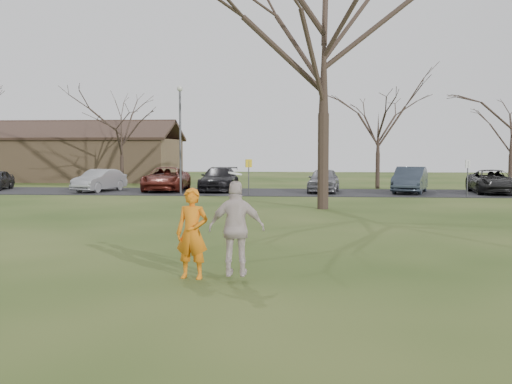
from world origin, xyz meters
TOP-DOWN VIEW (x-y plane):
  - ground at (0.00, 0.00)m, footprint 120.00×120.00m
  - parking_strip at (0.00, 25.00)m, footprint 62.00×6.50m
  - player_defender at (-0.96, 0.24)m, footprint 0.73×0.54m
  - car_1 at (-11.55, 24.53)m, footprint 2.42×4.39m
  - car_2 at (-7.55, 25.41)m, footprint 2.75×5.46m
  - car_3 at (-4.22, 25.54)m, footprint 2.12×5.13m
  - car_4 at (2.27, 25.02)m, footprint 2.19×4.47m
  - car_5 at (7.42, 24.97)m, footprint 2.89×4.99m
  - car_6 at (12.20, 24.92)m, footprint 2.63×5.15m
  - catching_play at (-0.02, -0.08)m, footprint 1.11×0.49m
  - building at (-20.00, 38.00)m, footprint 20.60×8.50m
  - lamp_post at (-6.00, 22.50)m, footprint 0.34×0.34m
  - sign_yellow at (-2.00, 22.00)m, footprint 0.35×0.35m
  - sign_white at (10.00, 22.00)m, footprint 0.35×0.35m
  - big_tree at (2.00, 15.00)m, footprint 9.00×9.00m
  - small_tree_row at (4.38, 30.06)m, footprint 55.00×5.90m

SIDE VIEW (x-z plane):
  - ground at x=0.00m, z-range 0.00..0.00m
  - parking_strip at x=0.00m, z-range 0.00..0.04m
  - car_1 at x=-11.55m, z-range 0.04..1.41m
  - car_6 at x=12.20m, z-range 0.04..1.43m
  - car_4 at x=2.27m, z-range 0.04..1.51m
  - car_2 at x=-7.55m, z-range 0.04..1.52m
  - car_3 at x=-4.22m, z-range 0.04..1.52m
  - car_5 at x=7.42m, z-range 0.04..1.60m
  - player_defender at x=-0.96m, z-range 0.00..1.84m
  - catching_play at x=-0.02m, z-range 0.05..2.09m
  - sign_yellow at x=-2.00m, z-range 0.41..2.49m
  - sign_white at x=10.00m, z-range 0.41..2.49m
  - building at x=-20.00m, z-range -0.64..4.50m
  - small_tree_row at x=4.38m, z-range -0.36..8.14m
  - lamp_post at x=-6.00m, z-range 0.83..7.10m
  - big_tree at x=2.00m, z-range 0.00..14.00m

